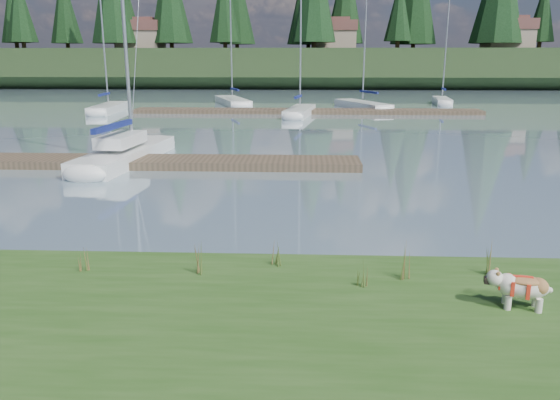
{
  "coord_description": "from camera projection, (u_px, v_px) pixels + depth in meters",
  "views": [
    {
      "loc": [
        1.88,
        -11.48,
        4.04
      ],
      "look_at": [
        1.38,
        -0.5,
        1.17
      ],
      "focal_mm": 35.0,
      "sensor_mm": 36.0,
      "label": 1
    }
  ],
  "objects": [
    {
      "name": "house_0",
      "position": [
        141.0,
        35.0,
        78.97
      ],
      "size": [
        6.3,
        5.3,
        4.65
      ],
      "color": "gray",
      "rests_on": "ridge"
    },
    {
      "name": "weed_4",
      "position": [
        361.0,
        274.0,
        9.1
      ],
      "size": [
        0.17,
        0.14,
        0.47
      ],
      "color": "#475B23",
      "rests_on": "bank"
    },
    {
      "name": "sailboat_bg_2",
      "position": [
        301.0,
        110.0,
        40.04
      ],
      "size": [
        2.49,
        7.52,
        11.16
      ],
      "rotation": [
        0.0,
        0.0,
        1.43
      ],
      "color": "white",
      "rests_on": "ground"
    },
    {
      "name": "weed_0",
      "position": [
        201.0,
        259.0,
        9.6
      ],
      "size": [
        0.17,
        0.14,
        0.63
      ],
      "color": "#475B23",
      "rests_on": "bank"
    },
    {
      "name": "weed_3",
      "position": [
        84.0,
        261.0,
        9.71
      ],
      "size": [
        0.17,
        0.14,
        0.45
      ],
      "color": "#475B23",
      "rests_on": "bank"
    },
    {
      "name": "bank",
      "position": [
        141.0,
        400.0,
        6.36
      ],
      "size": [
        60.0,
        9.0,
        0.35
      ],
      "primitive_type": "cube",
      "color": "#30531E",
      "rests_on": "ground"
    },
    {
      "name": "conifer_5",
      "position": [
        399.0,
        8.0,
        76.48
      ],
      "size": [
        3.96,
        3.96,
        10.35
      ],
      "color": "#382619",
      "rests_on": "ridge"
    },
    {
      "name": "conifer_1",
      "position": [
        20.0,
        7.0,
        79.71
      ],
      "size": [
        4.4,
        4.4,
        11.3
      ],
      "color": "#382619",
      "rests_on": "ridge"
    },
    {
      "name": "sailboat_bg_4",
      "position": [
        441.0,
        100.0,
        49.38
      ],
      "size": [
        2.01,
        6.35,
        9.41
      ],
      "rotation": [
        0.0,
        0.0,
        1.44
      ],
      "color": "white",
      "rests_on": "ground"
    },
    {
      "name": "bulldog",
      "position": [
        522.0,
        286.0,
        8.24
      ],
      "size": [
        0.97,
        0.49,
        0.57
      ],
      "rotation": [
        0.0,
        0.0,
        2.96
      ],
      "color": "silver",
      "rests_on": "bank"
    },
    {
      "name": "dock_near",
      "position": [
        152.0,
        162.0,
        21.04
      ],
      "size": [
        16.0,
        2.0,
        0.3
      ],
      "primitive_type": "cube",
      "color": "#4C3D2C",
      "rests_on": "ground"
    },
    {
      "name": "sailboat_main",
      "position": [
        132.0,
        149.0,
        22.35
      ],
      "size": [
        2.29,
        8.21,
        11.73
      ],
      "rotation": [
        0.0,
        0.0,
        1.48
      ],
      "color": "white",
      "rests_on": "ground"
    },
    {
      "name": "house_2",
      "position": [
        508.0,
        34.0,
        75.75
      ],
      "size": [
        6.3,
        5.3,
        4.65
      ],
      "color": "gray",
      "rests_on": "ridge"
    },
    {
      "name": "ground",
      "position": [
        280.0,
        113.0,
        41.2
      ],
      "size": [
        200.0,
        200.0,
        0.0
      ],
      "primitive_type": "plane",
      "color": "#839CAB",
      "rests_on": "ground"
    },
    {
      "name": "dock_far",
      "position": [
        306.0,
        111.0,
        41.07
      ],
      "size": [
        26.0,
        2.2,
        0.3
      ],
      "primitive_type": "cube",
      "color": "#4C3D2C",
      "rests_on": "ground"
    },
    {
      "name": "house_1",
      "position": [
        334.0,
        34.0,
        78.72
      ],
      "size": [
        6.3,
        5.3,
        4.65
      ],
      "color": "gray",
      "rests_on": "ridge"
    },
    {
      "name": "sailboat_bg_3",
      "position": [
        358.0,
        104.0,
        45.43
      ],
      "size": [
        4.58,
        8.28,
        12.11
      ],
      "rotation": [
        0.0,
        0.0,
        1.95
      ],
      "color": "white",
      "rests_on": "ground"
    },
    {
      "name": "weed_5",
      "position": [
        490.0,
        259.0,
        9.56
      ],
      "size": [
        0.17,
        0.14,
        0.65
      ],
      "color": "#475B23",
      "rests_on": "bank"
    },
    {
      "name": "mud_lip",
      "position": [
        207.0,
        268.0,
        10.64
      ],
      "size": [
        60.0,
        0.5,
        0.14
      ],
      "primitive_type": "cube",
      "color": "#33281C",
      "rests_on": "ground"
    },
    {
      "name": "weed_2",
      "position": [
        404.0,
        261.0,
        9.36
      ],
      "size": [
        0.17,
        0.14,
        0.74
      ],
      "color": "#475B23",
      "rests_on": "bank"
    },
    {
      "name": "sailboat_bg_0",
      "position": [
        111.0,
        107.0,
        42.7
      ],
      "size": [
        2.15,
        7.86,
        11.27
      ],
      "rotation": [
        0.0,
        0.0,
        1.65
      ],
      "color": "white",
      "rests_on": "ground"
    },
    {
      "name": "sailboat_bg_1",
      "position": [
        231.0,
        100.0,
        49.43
      ],
      "size": [
        4.61,
        9.22,
        13.48
      ],
      "rotation": [
        0.0,
        0.0,
        1.9
      ],
      "color": "white",
      "rests_on": "ground"
    },
    {
      "name": "conifer_3",
      "position": [
        224.0,
        3.0,
        79.26
      ],
      "size": [
        4.84,
        4.84,
        12.25
      ],
      "color": "#382619",
      "rests_on": "ridge"
    },
    {
      "name": "ridge",
      "position": [
        293.0,
        68.0,
        82.13
      ],
      "size": [
        200.0,
        20.0,
        5.0
      ],
      "primitive_type": "cube",
      "color": "black",
      "rests_on": "ground"
    },
    {
      "name": "weed_1",
      "position": [
        274.0,
        254.0,
        9.98
      ],
      "size": [
        0.17,
        0.14,
        0.5
      ],
      "color": "#475B23",
      "rests_on": "bank"
    }
  ]
}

